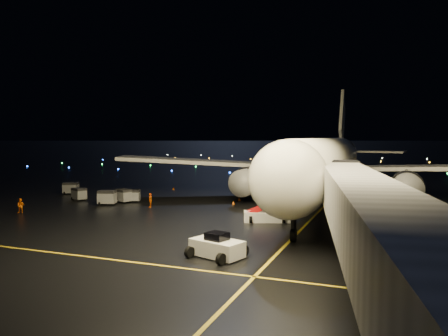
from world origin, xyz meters
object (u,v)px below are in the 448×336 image
Objects in this scene: crew_c at (150,200)px; baggage_cart_1 at (133,196)px; pushback_tug at (217,245)px; airliner at (329,136)px; baggage_cart_2 at (124,196)px; baggage_cart_0 at (107,198)px; baggage_cart_3 at (79,194)px; crew_b at (21,206)px; belt_loader at (267,205)px; baggage_cart_4 at (71,188)px.

baggage_cart_1 is (-4.50, 3.03, -0.08)m from crew_c.
pushback_tug is 29.09m from baggage_cart_1.
baggage_cart_2 is at bearing -152.83° from airliner.
baggage_cart_3 is (-5.99, 1.96, -0.07)m from baggage_cart_0.
crew_b is 0.90× the size of baggage_cart_1.
pushback_tug is at bearing -57.13° from baggage_cart_0.
baggage_cart_3 is at bearing 150.03° from belt_loader.
baggage_cart_0 is (-25.33, -16.14, -7.87)m from airliner.
pushback_tug reaches higher than baggage_cart_3.
airliner is 31.05m from baggage_cart_0.
crew_c is at bearing 149.21° from pushback_tug.
baggage_cart_3 is at bearing 168.50° from baggage_cart_1.
crew_c is 18.75m from baggage_cart_4.
belt_loader reaches higher than baggage_cart_2.
baggage_cart_2 is 0.97× the size of baggage_cart_4.
crew_b is at bearing -73.74° from crew_c.
baggage_cart_1 is 0.90× the size of baggage_cart_4.
airliner is 40.25m from crew_b.
belt_loader is 3.62× the size of baggage_cart_1.
baggage_cart_0 is at bearing -138.00° from baggage_cart_1.
belt_loader is at bearing -27.58° from baggage_cart_0.
crew_b is 0.86× the size of baggage_cart_3.
crew_c reaches higher than baggage_cart_3.
belt_loader is 28.37m from baggage_cart_3.
belt_loader is at bearing 13.47° from baggage_cart_3.
belt_loader is 3.26× the size of baggage_cart_4.
crew_c is (-15.95, 17.66, -0.02)m from pushback_tug.
crew_b is (-30.72, -24.77, -7.93)m from airliner.
crew_c is at bearing 11.21° from crew_b.
baggage_cart_3 is (-7.64, -1.33, 0.04)m from baggage_cart_1.
baggage_cart_1 is 0.93× the size of baggage_cart_2.
crew_b is at bearing -143.00° from airliner.
baggage_cart_2 is (-21.10, 5.83, -0.79)m from belt_loader.
crew_b reaches higher than baggage_cart_1.
belt_loader is 27.77m from crew_b.
pushback_tug reaches higher than baggage_cart_2.
belt_loader is 22.13m from baggage_cart_0.
baggage_cart_2 is (-21.33, 19.89, -0.03)m from pushback_tug.
baggage_cart_3 is at bearing -153.91° from baggage_cart_2.
baggage_cart_2 reaches higher than crew_b.
baggage_cart_1 is 0.96× the size of baggage_cart_3.
airliner is 31.59× the size of baggage_cart_3.
pushback_tug is 28.12m from baggage_cart_0.
baggage_cart_0 is at bearing 31.62° from crew_b.
belt_loader is 21.30m from baggage_cart_1.
airliner reaches higher than baggage_cart_2.
baggage_cart_4 is (-17.60, 6.47, 0.01)m from crew_c.
crew_c is at bearing 147.91° from belt_loader.
baggage_cart_4 is (-6.07, 15.35, 0.04)m from crew_b.
baggage_cart_2 reaches higher than baggage_cart_1.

